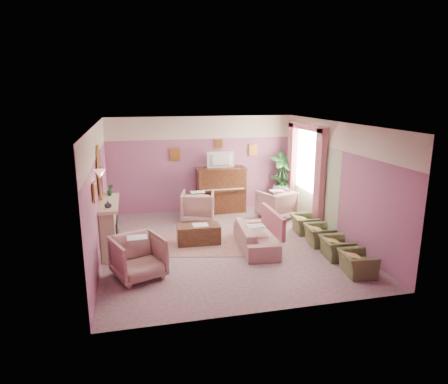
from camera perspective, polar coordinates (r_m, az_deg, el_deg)
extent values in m
cube|color=gray|center=(9.40, 0.19, -7.57)|extent=(5.50, 6.00, 0.01)
cube|color=white|center=(8.77, 0.21, 9.71)|extent=(5.50, 6.00, 0.01)
cube|color=#7A4D70|center=(11.86, -3.14, 4.00)|extent=(5.50, 0.02, 2.80)
cube|color=#7A4D70|center=(6.21, 6.61, -5.42)|extent=(5.50, 0.02, 2.80)
cube|color=#7A4D70|center=(8.78, -17.54, -0.20)|extent=(0.02, 6.00, 2.80)
cube|color=#7A4D70|center=(9.96, 15.79, 1.56)|extent=(0.02, 6.00, 2.80)
cube|color=beige|center=(11.71, -3.21, 9.18)|extent=(5.50, 0.01, 0.65)
cube|color=#9EB38C|center=(11.15, 12.43, 1.34)|extent=(0.01, 3.00, 2.15)
cube|color=#C0AE88|center=(9.20, -16.07, -4.99)|extent=(0.30, 1.40, 1.10)
cube|color=black|center=(9.24, -15.39, -5.84)|extent=(0.18, 0.72, 0.68)
cube|color=orange|center=(9.30, -15.07, -6.87)|extent=(0.06, 0.54, 0.10)
cube|color=#C0AE88|center=(9.03, -16.13, -1.55)|extent=(0.40, 1.55, 0.07)
cube|color=#C0AE88|center=(9.37, -14.62, -8.04)|extent=(0.55, 1.50, 0.02)
ellipsoid|color=#AD772C|center=(8.89, -17.32, 2.63)|extent=(0.04, 0.72, 1.20)
ellipsoid|color=white|center=(8.89, -17.16, 2.64)|extent=(0.01, 0.60, 1.06)
cone|color=#EB9B77|center=(7.82, -17.33, 2.48)|extent=(0.20, 0.20, 0.16)
cube|color=#482514|center=(11.80, -0.43, 0.25)|extent=(1.40, 0.60, 1.30)
cube|color=#482514|center=(11.45, -0.05, 0.18)|extent=(1.30, 0.12, 0.06)
cube|color=beige|center=(11.45, -0.05, 0.38)|extent=(1.20, 0.08, 0.02)
cube|color=#482514|center=(11.66, -0.44, 3.40)|extent=(1.45, 0.65, 0.04)
imported|color=black|center=(11.57, -0.39, 4.77)|extent=(0.80, 0.12, 0.48)
cube|color=#AD772C|center=(11.66, -7.02, 5.34)|extent=(0.30, 0.03, 0.38)
cube|color=#AD772C|center=(12.12, 4.14, 6.02)|extent=(0.26, 0.03, 0.34)
cube|color=#AD772C|center=(11.83, -0.75, 6.93)|extent=(0.22, 0.03, 0.26)
cube|color=#AD772C|center=(7.54, -18.04, -0.01)|extent=(0.03, 0.28, 0.36)
cube|color=beige|center=(11.24, 11.89, 4.72)|extent=(0.03, 1.40, 1.80)
cube|color=#A4535E|center=(10.47, 13.49, 1.73)|extent=(0.16, 0.34, 2.60)
cube|color=#A4535E|center=(12.11, 9.64, 3.55)|extent=(0.16, 0.34, 2.60)
cube|color=#A4535E|center=(11.11, 11.74, 9.09)|extent=(0.16, 2.20, 0.16)
imported|color=#1E4D22|center=(9.52, -15.99, 0.30)|extent=(0.16, 0.16, 0.28)
imported|color=beige|center=(8.52, -16.26, -1.72)|extent=(0.16, 0.16, 0.16)
cube|color=#91615A|center=(9.57, -3.38, -7.14)|extent=(2.83, 2.31, 0.01)
cube|color=#472C1A|center=(9.43, -3.67, -6.06)|extent=(1.02, 0.53, 0.45)
cube|color=silver|center=(9.36, -3.39, -4.71)|extent=(0.35, 0.28, 0.01)
imported|color=tan|center=(9.15, 4.57, -5.75)|extent=(0.61, 1.84, 0.74)
cube|color=#A4535E|center=(9.20, 6.98, -4.20)|extent=(0.09, 1.39, 0.51)
imported|color=tan|center=(11.05, -3.75, -1.78)|extent=(0.87, 0.87, 0.91)
imported|color=tan|center=(11.29, 7.52, -1.53)|extent=(0.87, 0.87, 0.91)
imported|color=tan|center=(7.85, -12.16, -8.80)|extent=(0.87, 0.87, 0.91)
imported|color=#596138|center=(8.28, 18.51, -9.18)|extent=(0.48, 0.69, 0.60)
imported|color=#596138|center=(8.93, 15.78, -7.26)|extent=(0.48, 0.69, 0.60)
imported|color=#596138|center=(9.61, 13.44, -5.58)|extent=(0.48, 0.69, 0.60)
imported|color=#596138|center=(10.31, 11.43, -4.13)|extent=(0.48, 0.69, 0.60)
cylinder|color=white|center=(12.37, 8.19, -0.68)|extent=(0.52, 0.52, 0.70)
imported|color=#1E4D22|center=(12.25, 8.27, 1.67)|extent=(0.30, 0.30, 0.34)
imported|color=#1E4D22|center=(12.21, 8.96, 1.46)|extent=(0.16, 0.16, 0.28)
cylinder|color=brown|center=(12.38, 8.13, -1.53)|extent=(0.34, 0.34, 0.34)
imported|color=#1E4D22|center=(12.18, 8.28, 2.51)|extent=(0.76, 0.76, 1.44)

